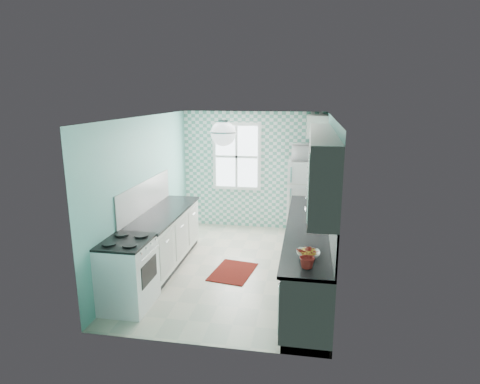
% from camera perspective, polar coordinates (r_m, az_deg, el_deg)
% --- Properties ---
extents(floor, '(3.00, 4.40, 0.02)m').
position_cam_1_polar(floor, '(6.89, -0.78, -10.71)').
color(floor, beige).
rests_on(floor, ground).
extents(ceiling, '(3.00, 4.40, 0.02)m').
position_cam_1_polar(ceiling, '(6.28, -0.85, 10.71)').
color(ceiling, white).
rests_on(ceiling, wall_back).
extents(wall_back, '(3.00, 0.02, 2.50)m').
position_cam_1_polar(wall_back, '(8.60, 1.89, 3.07)').
color(wall_back, '#6DBCB0').
rests_on(wall_back, floor).
extents(wall_front, '(3.00, 0.02, 2.50)m').
position_cam_1_polar(wall_front, '(4.42, -6.11, -7.46)').
color(wall_front, '#6DBCB0').
rests_on(wall_front, floor).
extents(wall_left, '(0.02, 4.40, 2.50)m').
position_cam_1_polar(wall_left, '(6.90, -13.23, 0.04)').
color(wall_left, '#6DBCB0').
rests_on(wall_left, floor).
extents(wall_right, '(0.02, 4.40, 2.50)m').
position_cam_1_polar(wall_right, '(6.38, 12.65, -1.05)').
color(wall_right, '#6DBCB0').
rests_on(wall_right, floor).
extents(accent_wall, '(3.00, 0.01, 2.50)m').
position_cam_1_polar(accent_wall, '(8.58, 1.86, 3.04)').
color(accent_wall, '#5BA38F').
rests_on(accent_wall, wall_back).
extents(window, '(1.04, 0.05, 1.44)m').
position_cam_1_polar(window, '(8.56, -0.48, 5.06)').
color(window, white).
rests_on(window, wall_back).
extents(backsplash_right, '(0.02, 3.60, 0.51)m').
position_cam_1_polar(backsplash_right, '(6.01, 12.58, -2.51)').
color(backsplash_right, white).
rests_on(backsplash_right, wall_right).
extents(backsplash_left, '(0.02, 2.15, 0.51)m').
position_cam_1_polar(backsplash_left, '(6.84, -13.28, -0.57)').
color(backsplash_left, white).
rests_on(backsplash_left, wall_left).
extents(upper_cabinets_right, '(0.33, 3.20, 0.90)m').
position_cam_1_polar(upper_cabinets_right, '(5.65, 11.49, 3.87)').
color(upper_cabinets_right, silver).
rests_on(upper_cabinets_right, wall_right).
extents(upper_cabinet_fridge, '(0.40, 0.74, 0.40)m').
position_cam_1_polar(upper_cabinet_fridge, '(8.02, 10.92, 9.26)').
color(upper_cabinet_fridge, silver).
rests_on(upper_cabinet_fridge, wall_right).
extents(ceiling_light, '(0.34, 0.34, 0.35)m').
position_cam_1_polar(ceiling_light, '(5.51, -2.39, 8.33)').
color(ceiling_light, silver).
rests_on(ceiling_light, ceiling).
extents(base_cabinets_right, '(0.60, 3.60, 0.90)m').
position_cam_1_polar(base_cabinets_right, '(6.24, 9.55, -8.99)').
color(base_cabinets_right, white).
rests_on(base_cabinets_right, floor).
extents(countertop_right, '(0.63, 3.60, 0.04)m').
position_cam_1_polar(countertop_right, '(6.08, 9.59, -4.89)').
color(countertop_right, black).
rests_on(countertop_right, base_cabinets_right).
extents(base_cabinets_left, '(0.60, 2.15, 0.90)m').
position_cam_1_polar(base_cabinets_left, '(6.95, -10.74, -6.63)').
color(base_cabinets_left, white).
rests_on(base_cabinets_left, floor).
extents(countertop_left, '(0.63, 2.15, 0.04)m').
position_cam_1_polar(countertop_left, '(6.80, -10.80, -2.92)').
color(countertop_left, black).
rests_on(countertop_left, base_cabinets_left).
extents(fridge, '(0.68, 0.68, 1.56)m').
position_cam_1_polar(fridge, '(8.25, 9.14, -0.89)').
color(fridge, white).
rests_on(fridge, floor).
extents(stove, '(0.62, 0.77, 0.93)m').
position_cam_1_polar(stove, '(5.75, -15.66, -10.97)').
color(stove, white).
rests_on(stove, floor).
extents(sink, '(0.52, 0.44, 0.53)m').
position_cam_1_polar(sink, '(6.97, 9.80, -2.39)').
color(sink, silver).
rests_on(sink, countertop_right).
extents(rug, '(0.74, 0.96, 0.01)m').
position_cam_1_polar(rug, '(6.70, -1.01, -11.26)').
color(rug, maroon).
rests_on(rug, floor).
extents(dish_towel, '(0.06, 0.27, 0.41)m').
position_cam_1_polar(dish_towel, '(6.93, 7.02, -6.31)').
color(dish_towel, teal).
rests_on(dish_towel, base_cabinets_right).
extents(fruit_bowl, '(0.28, 0.28, 0.07)m').
position_cam_1_polar(fruit_bowl, '(4.93, 9.68, -8.70)').
color(fruit_bowl, white).
rests_on(fruit_bowl, countertop_right).
extents(potted_plant, '(0.31, 0.29, 0.29)m').
position_cam_1_polar(potted_plant, '(4.60, 9.72, -8.91)').
color(potted_plant, '#B32212').
rests_on(potted_plant, countertop_right).
extents(soap_bottle, '(0.10, 0.11, 0.18)m').
position_cam_1_polar(soap_bottle, '(7.32, 10.21, -0.81)').
color(soap_bottle, silver).
rests_on(soap_bottle, countertop_right).
extents(microwave, '(0.57, 0.40, 0.31)m').
position_cam_1_polar(microwave, '(8.07, 9.40, 5.57)').
color(microwave, white).
rests_on(microwave, fridge).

